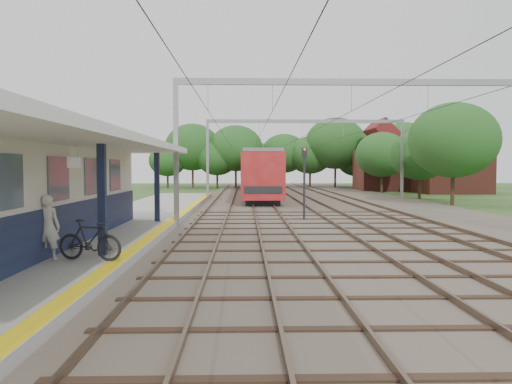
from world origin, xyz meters
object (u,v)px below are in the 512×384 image
object	(u,v)px
person	(48,227)
train	(256,172)
signal_post	(304,177)
bicycle	(90,240)

from	to	relation	value
person	train	world-z (taller)	train
train	signal_post	distance (m)	27.93
bicycle	signal_post	xyz separation A→B (m)	(7.36, 12.71, 1.45)
person	bicycle	world-z (taller)	person
bicycle	train	size ratio (longest dim) A/B	0.05
bicycle	train	bearing A→B (deg)	5.98
bicycle	signal_post	size ratio (longest dim) A/B	0.48
signal_post	train	bearing A→B (deg)	107.28
person	signal_post	size ratio (longest dim) A/B	0.46
bicycle	signal_post	world-z (taller)	signal_post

